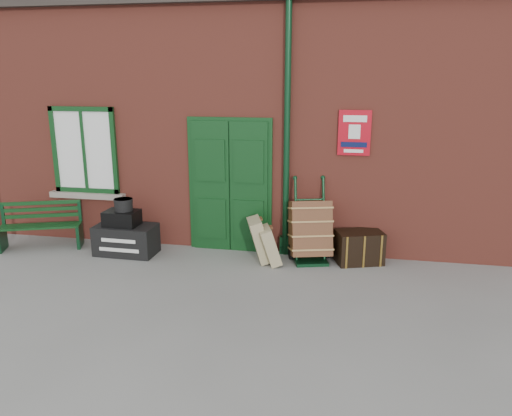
% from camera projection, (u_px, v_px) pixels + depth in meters
% --- Properties ---
extents(ground, '(80.00, 80.00, 0.00)m').
position_uv_depth(ground, '(227.00, 284.00, 7.19)').
color(ground, gray).
rests_on(ground, ground).
extents(station_building, '(10.30, 4.30, 4.36)m').
position_uv_depth(station_building, '(268.00, 114.00, 9.94)').
color(station_building, brown).
rests_on(station_building, ground).
extents(bench, '(1.39, 0.85, 0.83)m').
position_uv_depth(bench, '(41.00, 224.00, 8.64)').
color(bench, '#0F3816').
rests_on(bench, ground).
extents(houdini_trunk, '(1.01, 0.57, 0.50)m').
position_uv_depth(houdini_trunk, '(126.00, 240.00, 8.36)').
color(houdini_trunk, black).
rests_on(houdini_trunk, ground).
extents(strongbox, '(0.56, 0.41, 0.25)m').
position_uv_depth(strongbox, '(122.00, 218.00, 8.27)').
color(strongbox, black).
rests_on(strongbox, houdini_trunk).
extents(hatbox, '(0.31, 0.31, 0.20)m').
position_uv_depth(hatbox, '(123.00, 205.00, 8.24)').
color(hatbox, black).
rests_on(hatbox, strongbox).
extents(suitcase_back, '(0.51, 0.59, 0.72)m').
position_uv_depth(suitcase_back, '(260.00, 240.00, 8.01)').
color(suitcase_back, tan).
rests_on(suitcase_back, ground).
extents(suitcase_front, '(0.47, 0.53, 0.62)m').
position_uv_depth(suitcase_front, '(270.00, 245.00, 7.90)').
color(suitcase_front, tan).
rests_on(suitcase_front, ground).
extents(porter_trolley, '(0.80, 0.83, 1.32)m').
position_uv_depth(porter_trolley, '(310.00, 230.00, 8.03)').
color(porter_trolley, black).
rests_on(porter_trolley, ground).
extents(dark_trunk, '(0.83, 0.67, 0.52)m').
position_uv_depth(dark_trunk, '(359.00, 247.00, 7.97)').
color(dark_trunk, black).
rests_on(dark_trunk, ground).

